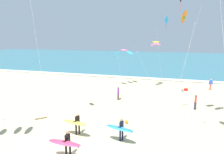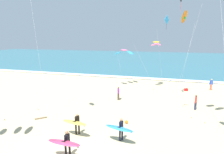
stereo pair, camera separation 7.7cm
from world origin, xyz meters
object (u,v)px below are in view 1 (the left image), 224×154
(kite_arc_golden_far, at_px, (156,44))
(kite_diamond_cobalt_low, at_px, (166,22))
(kite_arc_rose_high, at_px, (124,52))
(kite_diamond_charcoal_distant, at_px, (181,1))
(beach_ball, at_px, (126,122))
(bystander_red_top, at_px, (195,102))
(kite_delta_amber_extra, at_px, (184,17))
(bystander_purple_top, at_px, (118,93))
(surfer_lead, at_px, (76,122))
(surfer_trailing, at_px, (121,128))
(surfer_third, at_px, (66,142))
(driftwood_log, at_px, (41,118))
(lifeguard_flag, at_px, (184,95))
(bystander_blue_top, at_px, (211,84))

(kite_arc_golden_far, height_order, kite_diamond_cobalt_low, kite_diamond_cobalt_low)
(kite_arc_rose_high, relative_size, kite_diamond_charcoal_distant, 0.46)
(kite_diamond_cobalt_low, relative_size, beach_ball, 36.45)
(kite_diamond_charcoal_distant, distance_m, bystander_red_top, 10.43)
(kite_diamond_charcoal_distant, height_order, kite_delta_amber_extra, kite_diamond_charcoal_distant)
(kite_arc_golden_far, distance_m, kite_arc_rose_high, 4.74)
(bystander_purple_top, bearing_deg, kite_arc_golden_far, 61.03)
(surfer_lead, distance_m, surfer_trailing, 3.39)
(kite_diamond_cobalt_low, relative_size, bystander_red_top, 6.42)
(bystander_red_top, bearing_deg, kite_arc_golden_far, 120.63)
(surfer_third, relative_size, driftwood_log, 2.09)
(kite_diamond_cobalt_low, distance_m, beach_ball, 16.44)
(beach_ball, bearing_deg, kite_diamond_cobalt_low, 77.92)
(bystander_red_top, xyz_separation_m, beach_ball, (-6.16, -4.90, -0.67))
(bystander_purple_top, height_order, lifeguard_flag, lifeguard_flag)
(surfer_third, relative_size, kite_diamond_cobalt_low, 0.22)
(kite_diamond_charcoal_distant, distance_m, lifeguard_flag, 9.75)
(kite_arc_rose_high, relative_size, bystander_blue_top, 3.43)
(kite_arc_golden_far, distance_m, bystander_blue_top, 9.50)
(surfer_third, distance_m, bystander_purple_top, 11.34)
(surfer_lead, xyz_separation_m, bystander_blue_top, (12.60, 16.15, -0.23))
(bystander_red_top, bearing_deg, surfer_trailing, -127.62)
(surfer_trailing, xyz_separation_m, kite_diamond_charcoal_distant, (4.10, 9.78, 9.83))
(surfer_third, height_order, kite_diamond_charcoal_distant, kite_diamond_charcoal_distant)
(kite_diamond_charcoal_distant, bearing_deg, surfer_trailing, -112.74)
(kite_delta_amber_extra, xyz_separation_m, beach_ball, (-4.74, -8.95, -9.35))
(bystander_purple_top, height_order, bystander_red_top, same)
(kite_arc_golden_far, xyz_separation_m, kite_arc_rose_high, (-4.56, 0.09, -1.28))
(kite_diamond_charcoal_distant, bearing_deg, kite_diamond_cobalt_low, 101.81)
(surfer_lead, xyz_separation_m, kite_delta_amber_extra, (7.99, 11.88, 8.44))
(lifeguard_flag, height_order, beach_ball, lifeguard_flag)
(kite_diamond_charcoal_distant, relative_size, bystander_purple_top, 7.53)
(kite_arc_rose_high, distance_m, bystander_red_top, 12.65)
(surfer_third, xyz_separation_m, kite_arc_golden_far, (4.31, 18.08, 5.29))
(lifeguard_flag, bearing_deg, bystander_red_top, -24.35)
(kite_arc_rose_high, height_order, bystander_purple_top, kite_arc_rose_high)
(kite_diamond_charcoal_distant, xyz_separation_m, beach_ball, (-4.23, -6.85, -10.74))
(surfer_lead, xyz_separation_m, kite_arc_rose_high, (0.34, 15.55, 4.02))
(surfer_third, distance_m, kite_arc_rose_high, 18.61)
(kite_diamond_charcoal_distant, relative_size, lifeguard_flag, 5.70)
(driftwood_log, bearing_deg, lifeguard_flag, 27.16)
(surfer_trailing, relative_size, driftwood_log, 2.04)
(kite_delta_amber_extra, distance_m, driftwood_log, 18.56)
(bystander_purple_top, bearing_deg, driftwood_log, -129.00)
(surfer_trailing, xyz_separation_m, bystander_blue_top, (9.21, 16.14, -0.23))
(beach_ball, bearing_deg, bystander_red_top, 38.49)
(surfer_trailing, height_order, kite_delta_amber_extra, kite_delta_amber_extra)
(surfer_trailing, bearing_deg, bystander_purple_top, 104.37)
(bystander_purple_top, xyz_separation_m, driftwood_log, (-5.59, -6.90, -0.75))
(kite_delta_amber_extra, distance_m, lifeguard_flag, 8.96)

